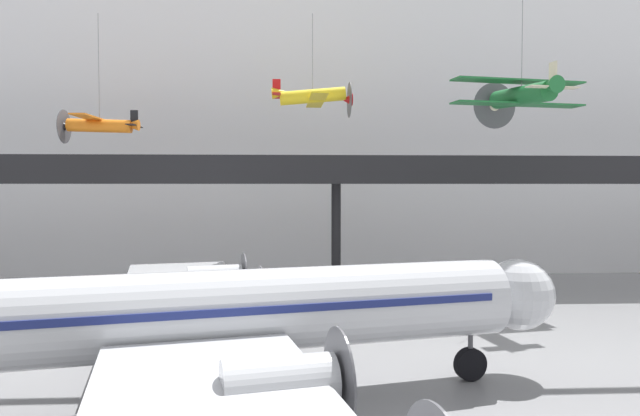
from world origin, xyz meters
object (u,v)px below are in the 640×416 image
object	(u,v)px
suspended_plane_yellow_lowwing	(313,96)
suspended_plane_orange_highwing	(99,125)
suspended_plane_green_biplane	(521,95)
airliner_silver_main	(166,318)

from	to	relation	value
suspended_plane_yellow_lowwing	suspended_plane_orange_highwing	size ratio (longest dim) A/B	0.80
suspended_plane_green_biplane	suspended_plane_orange_highwing	world-z (taller)	suspended_plane_green_biplane
suspended_plane_green_biplane	suspended_plane_orange_highwing	bearing A→B (deg)	68.23
airliner_silver_main	suspended_plane_green_biplane	xyz separation A→B (m)	(18.32, 14.96, 10.02)
suspended_plane_orange_highwing	suspended_plane_yellow_lowwing	bearing A→B (deg)	-179.56
airliner_silver_main	suspended_plane_yellow_lowwing	xyz separation A→B (m)	(5.79, 20.46, 10.70)
suspended_plane_green_biplane	suspended_plane_orange_highwing	distance (m)	27.90
airliner_silver_main	suspended_plane_yellow_lowwing	world-z (taller)	suspended_plane_yellow_lowwing
suspended_plane_yellow_lowwing	suspended_plane_orange_highwing	xyz separation A→B (m)	(-14.73, 0.33, -2.01)
airliner_silver_main	suspended_plane_green_biplane	bearing A→B (deg)	26.34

